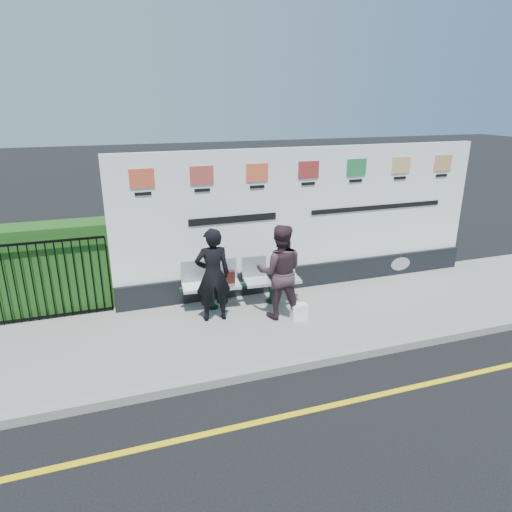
{
  "coord_description": "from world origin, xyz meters",
  "views": [
    {
      "loc": [
        -3.46,
        -4.68,
        4.04
      ],
      "look_at": [
        -0.9,
        2.94,
        1.25
      ],
      "focal_mm": 32.0,
      "sensor_mm": 36.0,
      "label": 1
    }
  ],
  "objects": [
    {
      "name": "ground",
      "position": [
        0.0,
        0.0,
        0.0
      ],
      "size": [
        80.0,
        80.0,
        0.0
      ],
      "primitive_type": "plane",
      "color": "black"
    },
    {
      "name": "pavement",
      "position": [
        0.0,
        2.5,
        0.06
      ],
      "size": [
        14.0,
        3.0,
        0.12
      ],
      "primitive_type": "cube",
      "color": "gray",
      "rests_on": "ground"
    },
    {
      "name": "kerb",
      "position": [
        0.0,
        1.0,
        0.07
      ],
      "size": [
        14.0,
        0.18,
        0.14
      ],
      "primitive_type": "cube",
      "color": "gray",
      "rests_on": "ground"
    },
    {
      "name": "yellow_line",
      "position": [
        0.0,
        0.0,
        0.0
      ],
      "size": [
        14.0,
        0.1,
        0.01
      ],
      "primitive_type": "cube",
      "color": "yellow",
      "rests_on": "ground"
    },
    {
      "name": "billboard",
      "position": [
        0.5,
        3.85,
        1.42
      ],
      "size": [
        8.0,
        0.3,
        3.0
      ],
      "color": "black",
      "rests_on": "pavement"
    },
    {
      "name": "hedge",
      "position": [
        -4.58,
        4.3,
        0.97
      ],
      "size": [
        2.35,
        0.7,
        1.7
      ],
      "primitive_type": "cube",
      "color": "#205118",
      "rests_on": "pavement"
    },
    {
      "name": "railing",
      "position": [
        -4.58,
        3.85,
        0.89
      ],
      "size": [
        2.05,
        0.06,
        1.54
      ],
      "primitive_type": null,
      "color": "black",
      "rests_on": "pavement"
    },
    {
      "name": "bench",
      "position": [
        -1.07,
        3.29,
        0.37
      ],
      "size": [
        2.38,
        0.81,
        0.5
      ],
      "primitive_type": null,
      "rotation": [
        0.0,
        0.0,
        -0.09
      ],
      "color": "silver",
      "rests_on": "pavement"
    },
    {
      "name": "woman_left",
      "position": [
        -1.75,
        2.87,
        1.0
      ],
      "size": [
        0.67,
        0.46,
        1.77
      ],
      "primitive_type": "imported",
      "rotation": [
        0.0,
        0.0,
        3.09
      ],
      "color": "black",
      "rests_on": "pavement"
    },
    {
      "name": "woman_right",
      "position": [
        -0.55,
        2.6,
        1.02
      ],
      "size": [
        1.04,
        0.92,
        1.8
      ],
      "primitive_type": "imported",
      "rotation": [
        0.0,
        0.0,
        2.83
      ],
      "color": "#3D2730",
      "rests_on": "pavement"
    },
    {
      "name": "handbag_brown",
      "position": [
        -1.38,
        3.32,
        0.74
      ],
      "size": [
        0.31,
        0.15,
        0.24
      ],
      "primitive_type": "cube",
      "rotation": [
        0.0,
        0.0,
        -0.05
      ],
      "color": "black",
      "rests_on": "bench"
    },
    {
      "name": "carrier_bag_white",
      "position": [
        -0.25,
        2.35,
        0.27
      ],
      "size": [
        0.3,
        0.18,
        0.3
      ],
      "primitive_type": "cube",
      "color": "white",
      "rests_on": "pavement"
    }
  ]
}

